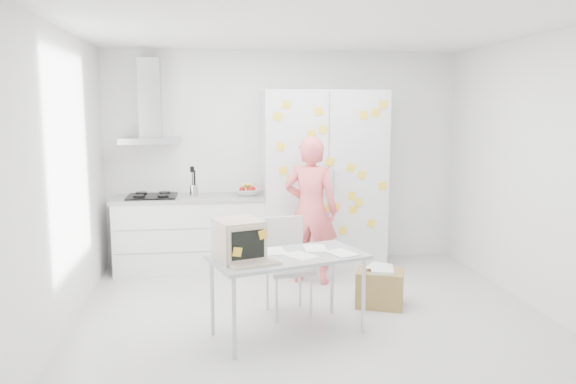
{
  "coord_description": "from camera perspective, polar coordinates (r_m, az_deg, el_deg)",
  "views": [
    {
      "loc": [
        -0.93,
        -5.15,
        1.99
      ],
      "look_at": [
        -0.13,
        0.65,
        1.11
      ],
      "focal_mm": 35.0,
      "sensor_mm": 36.0,
      "label": 1
    }
  ],
  "objects": [
    {
      "name": "walls",
      "position": [
        5.98,
        1.19,
        2.42
      ],
      "size": [
        4.52,
        4.01,
        2.7
      ],
      "color": "white",
      "rests_on": "ground"
    },
    {
      "name": "tall_cabinet",
      "position": [
        7.02,
        3.59,
        1.27
      ],
      "size": [
        1.5,
        0.68,
        2.2
      ],
      "color": "silver",
      "rests_on": "ground"
    },
    {
      "name": "range_hood",
      "position": [
        7.02,
        -13.83,
        8.06
      ],
      "size": [
        0.7,
        0.48,
        1.01
      ],
      "color": "silver",
      "rests_on": "walls"
    },
    {
      "name": "ceiling",
      "position": [
        5.28,
        2.5,
        16.29
      ],
      "size": [
        4.5,
        4.0,
        0.02
      ],
      "primitive_type": "cube",
      "color": "white",
      "rests_on": "walls"
    },
    {
      "name": "floor",
      "position": [
        5.6,
        2.32,
        -12.35
      ],
      "size": [
        4.5,
        4.0,
        0.02
      ],
      "primitive_type": "cube",
      "color": "silver",
      "rests_on": "ground"
    },
    {
      "name": "counter_run",
      "position": [
        7.02,
        -9.83,
        -4.05
      ],
      "size": [
        1.84,
        0.63,
        1.28
      ],
      "color": "white",
      "rests_on": "ground"
    },
    {
      "name": "desk",
      "position": [
        4.81,
        -3.1,
        -5.73
      ],
      "size": [
        1.47,
        1.04,
        1.06
      ],
      "rotation": [
        0.0,
        0.0,
        0.32
      ],
      "color": "#9DA4A8",
      "rests_on": "ground"
    },
    {
      "name": "person",
      "position": [
        6.36,
        2.33,
        -1.86
      ],
      "size": [
        0.72,
        0.6,
        1.68
      ],
      "primitive_type": "imported",
      "rotation": [
        0.0,
        0.0,
        2.76
      ],
      "color": "#FB6168",
      "rests_on": "ground"
    },
    {
      "name": "chair",
      "position": [
        5.49,
        -0.17,
        -6.89
      ],
      "size": [
        0.48,
        0.48,
        0.93
      ],
      "rotation": [
        0.0,
        0.0,
        0.16
      ],
      "color": "silver",
      "rests_on": "ground"
    },
    {
      "name": "cardboard_box",
      "position": [
        5.83,
        9.32,
        -9.53
      ],
      "size": [
        0.56,
        0.51,
        0.4
      ],
      "rotation": [
        0.0,
        0.0,
        -0.37
      ],
      "color": "olive",
      "rests_on": "ground"
    }
  ]
}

